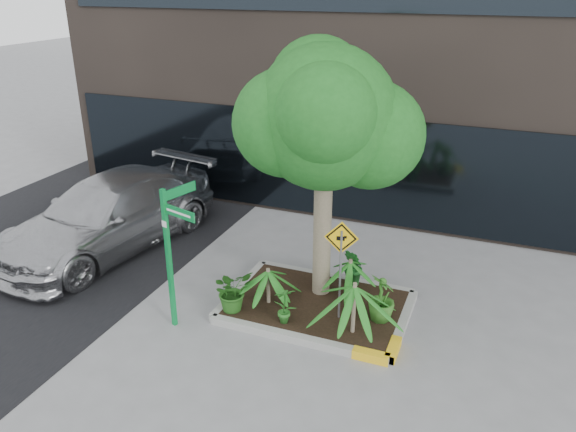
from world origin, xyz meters
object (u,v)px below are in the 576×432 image
at_px(tree, 325,118).
at_px(street_sign_post, 172,244).
at_px(parked_car, 109,214).
at_px(cattle_sign, 341,255).

xyz_separation_m(tree, street_sign_post, (-2.06, -1.81, -1.93)).
height_order(parked_car, cattle_sign, cattle_sign).
bearing_deg(parked_car, tree, 6.40).
bearing_deg(street_sign_post, tree, 57.24).
distance_m(tree, street_sign_post, 3.36).
bearing_deg(tree, parked_car, 176.20).
height_order(tree, street_sign_post, tree).
bearing_deg(cattle_sign, parked_car, 157.69).
xyz_separation_m(street_sign_post, cattle_sign, (2.66, 1.00, -0.17)).
height_order(tree, cattle_sign, tree).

